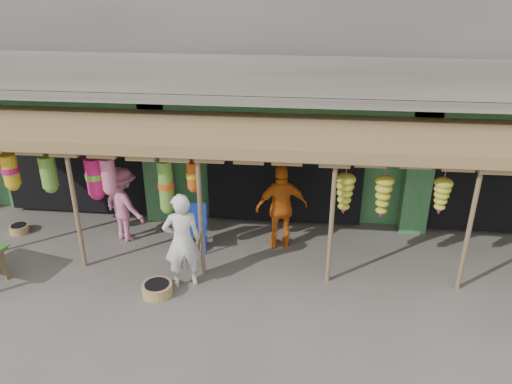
# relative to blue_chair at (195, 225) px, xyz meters

# --- Properties ---
(ground) EXTENTS (80.00, 80.00, 0.00)m
(ground) POSITION_rel_blue_chair_xyz_m (1.85, -0.77, -0.57)
(ground) COLOR #514C47
(ground) RESTS_ON ground
(building) EXTENTS (16.40, 6.80, 7.00)m
(building) POSITION_rel_blue_chair_xyz_m (1.85, 4.10, 2.80)
(building) COLOR gray
(building) RESTS_ON ground
(awning) EXTENTS (14.00, 2.70, 2.79)m
(awning) POSITION_rel_blue_chair_xyz_m (1.70, 0.03, 2.01)
(awning) COLOR brown
(awning) RESTS_ON ground
(blue_chair) EXTENTS (0.56, 0.57, 1.02)m
(blue_chair) POSITION_rel_blue_chair_xyz_m (0.00, 0.00, 0.00)
(blue_chair) COLOR #18309D
(blue_chair) RESTS_ON ground
(basket_left) EXTENTS (0.52, 0.52, 0.18)m
(basket_left) POSITION_rel_blue_chair_xyz_m (-4.25, 0.23, -0.48)
(basket_left) COLOR brown
(basket_left) RESTS_ON ground
(basket_mid) EXTENTS (0.68, 0.68, 0.22)m
(basket_mid) POSITION_rel_blue_chair_xyz_m (-0.37, -1.77, -0.46)
(basket_mid) COLOR #9B7545
(basket_mid) RESTS_ON ground
(basket_right) EXTENTS (0.53, 0.53, 0.23)m
(basket_right) POSITION_rel_blue_chair_xyz_m (-0.15, -0.18, -0.45)
(basket_right) COLOR #A5884D
(basket_right) RESTS_ON ground
(person_front) EXTENTS (0.82, 0.66, 1.95)m
(person_front) POSITION_rel_blue_chair_xyz_m (0.07, -1.39, 0.41)
(person_front) COLOR silver
(person_front) RESTS_ON ground
(person_vendor) EXTENTS (1.21, 0.74, 1.92)m
(person_vendor) POSITION_rel_blue_chair_xyz_m (1.85, 0.26, 0.39)
(person_vendor) COLOR #CA5D13
(person_vendor) RESTS_ON ground
(person_shopper) EXTENTS (1.28, 1.11, 1.72)m
(person_shopper) POSITION_rel_blue_chair_xyz_m (-1.65, 0.22, 0.29)
(person_shopper) COLOR #CE6D92
(person_shopper) RESTS_ON ground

